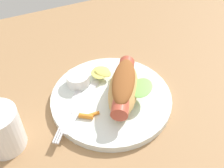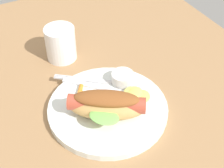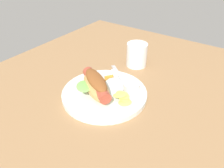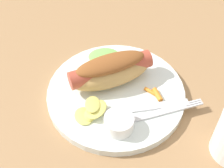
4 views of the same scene
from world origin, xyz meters
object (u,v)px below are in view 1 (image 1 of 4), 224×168
Objects in this scene: chips_pile at (100,72)px; drinking_cup at (1,130)px; plate at (111,99)px; carrot_garnish at (88,116)px; knife at (81,105)px; hot_dog at (124,87)px; sauce_ramekin at (78,79)px; fork at (71,108)px.

drinking_cup reaches higher than chips_pile.
chips_pile is at bearing -159.47° from drinking_cup.
plate is 7.34cm from carrot_garnish.
plate is at bearing 134.84° from knife.
drinking_cup reaches higher than knife.
hot_dog is 1.06× the size of knife.
carrot_garnish is at bearing 174.03° from drinking_cup.
chips_pile is at bearing -135.84° from hot_dog.
sauce_ramekin is at bearing -154.93° from drinking_cup.
carrot_garnish is (1.40, 9.72, -0.89)cm from sauce_ramekin.
sauce_ramekin is 0.74× the size of chips_pile.
knife is 1.78× the size of drinking_cup.
hot_dog is at bearing 147.67° from plate.
knife is at bearing -173.47° from drinking_cup.
chips_pile is 24.34cm from drinking_cup.
fork is (3.83, 6.19, -1.13)cm from sauce_ramekin.
carrot_garnish is 16.08cm from drinking_cup.
sauce_ramekin is 7.36cm from fork.
chips_pile is at bearing -124.18° from carrot_garnish.
drinking_cup is at bearing 4.26° from plate.
carrot_garnish is (6.91, 10.17, -0.54)cm from chips_pile.
sauce_ramekin is (7.24, -7.80, -1.77)cm from hot_dog.
hot_dog is 3.24× the size of sauce_ramekin.
chips_pile is (-0.47, -6.85, 1.77)cm from plate.
chips_pile reaches higher than fork.
hot_dog reaches higher than fork.
plate is 5.09× the size of sauce_ramekin.
fork is at bearing 58.24° from sauce_ramekin.
sauce_ramekin reaches higher than knife.
hot_dog reaches higher than carrot_garnish.
drinking_cup is (22.74, 8.51, 1.75)cm from chips_pile.
chips_pile is (-9.34, -6.64, 0.77)cm from fork.
carrot_garnish is (6.44, 3.31, 1.23)cm from plate.
plate is at bearing 86.10° from chips_pile.
carrot_garnish is at bearing 27.24° from plate.
sauce_ramekin is at bearing -51.81° from plate.
knife reaches higher than plate.
plate is 1.57× the size of hot_dog.
chips_pile is 1.64× the size of carrot_garnish.
knife is (1.64, 6.28, -1.15)cm from sauce_ramekin.
knife is at bearing 43.30° from chips_pile.
drinking_cup is at bearing -37.55° from knife.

